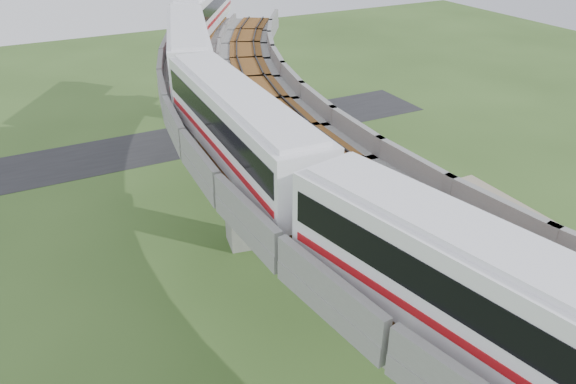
# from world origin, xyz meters

# --- Properties ---
(ground) EXTENTS (160.00, 160.00, 0.00)m
(ground) POSITION_xyz_m (0.00, 0.00, 0.00)
(ground) COLOR #355321
(ground) RESTS_ON ground
(dirt_lot) EXTENTS (18.00, 26.00, 0.04)m
(dirt_lot) POSITION_xyz_m (14.00, -2.00, 0.02)
(dirt_lot) COLOR gray
(dirt_lot) RESTS_ON ground
(asphalt_road) EXTENTS (60.00, 8.00, 0.03)m
(asphalt_road) POSITION_xyz_m (0.00, 30.00, 0.01)
(asphalt_road) COLOR #232326
(asphalt_road) RESTS_ON ground
(viaduct) EXTENTS (19.58, 73.98, 11.40)m
(viaduct) POSITION_xyz_m (3.84, 0.00, 9.05)
(viaduct) COLOR #99968E
(viaduct) RESTS_ON ground
(metro_train) EXTENTS (15.65, 60.57, 3.64)m
(metro_train) POSITION_xyz_m (1.06, 9.19, 12.31)
(metro_train) COLOR white
(metro_train) RESTS_ON ground
(fence) EXTENTS (3.87, 38.73, 1.50)m
(fence) POSITION_xyz_m (9.75, 0.00, 0.75)
(fence) COLOR #2D382D
(fence) RESTS_ON ground
(tree_0) EXTENTS (1.91, 1.91, 2.81)m
(tree_0) POSITION_xyz_m (11.36, 20.86, 1.98)
(tree_0) COLOR #382314
(tree_0) RESTS_ON ground
(tree_1) EXTENTS (2.69, 2.69, 3.63)m
(tree_1) POSITION_xyz_m (9.26, 17.42, 2.48)
(tree_1) COLOR #382314
(tree_1) RESTS_ON ground
(tree_2) EXTENTS (2.86, 2.86, 2.98)m
(tree_2) POSITION_xyz_m (7.25, 7.65, 1.76)
(tree_2) COLOR #382314
(tree_2) RESTS_ON ground
(tree_3) EXTENTS (2.19, 2.19, 3.01)m
(tree_3) POSITION_xyz_m (6.90, 3.45, 2.07)
(tree_3) COLOR #382314
(tree_3) RESTS_ON ground
(tree_4) EXTENTS (2.74, 2.74, 3.47)m
(tree_4) POSITION_xyz_m (6.49, -5.59, 2.30)
(tree_4) COLOR #382314
(tree_4) RESTS_ON ground
(car_white) EXTENTS (1.80, 3.30, 1.06)m
(car_white) POSITION_xyz_m (8.91, -8.67, 0.57)
(car_white) COLOR silver
(car_white) RESTS_ON dirt_lot
(car_red) EXTENTS (4.08, 2.76, 1.27)m
(car_red) POSITION_xyz_m (12.98, -5.80, 0.68)
(car_red) COLOR red
(car_red) RESTS_ON dirt_lot
(car_dark) EXTENTS (4.62, 2.85, 1.25)m
(car_dark) POSITION_xyz_m (16.26, 6.72, 0.66)
(car_dark) COLOR black
(car_dark) RESTS_ON dirt_lot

